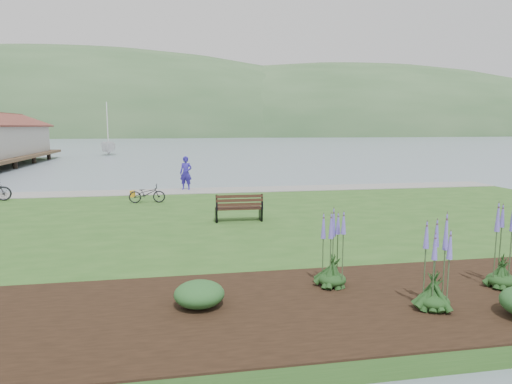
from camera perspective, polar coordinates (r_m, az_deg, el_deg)
ground at (r=18.62m, az=-4.35°, el=-4.00°), size 600.00×600.00×0.00m
lawn at (r=16.64m, az=-3.64°, el=-4.77°), size 34.00×20.00×0.40m
shoreline_path at (r=25.32m, az=-6.00°, el=0.18°), size 34.00×2.20×0.03m
garden_bed at (r=10.24m, az=19.22°, el=-12.31°), size 24.00×4.40×0.04m
far_hillside at (r=189.41m, az=-3.71°, el=7.00°), size 580.00×80.00×38.00m
park_bench at (r=17.02m, az=-2.14°, el=-1.92°), size 1.77×0.75×1.08m
person at (r=25.73m, az=-8.76°, el=2.71°), size 0.95×0.79×2.22m
bicycle_a at (r=21.77m, az=-13.47°, el=-0.19°), size 0.64×1.68×0.87m
sailboat at (r=66.52m, az=-17.92°, el=4.42°), size 9.29×9.44×23.01m
pannier at (r=23.79m, az=-15.18°, el=-0.22°), size 0.25×0.33×0.32m
echium_0 at (r=9.45m, az=21.48°, el=-8.67°), size 0.62×0.62×1.98m
echium_1 at (r=11.30m, az=28.57°, el=-5.82°), size 0.62×0.62×2.31m
echium_4 at (r=10.15m, az=9.58°, el=-6.91°), size 0.62×0.62×2.03m
shrub_0 at (r=9.18m, az=-7.11°, el=-12.54°), size 0.99×0.99×0.49m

